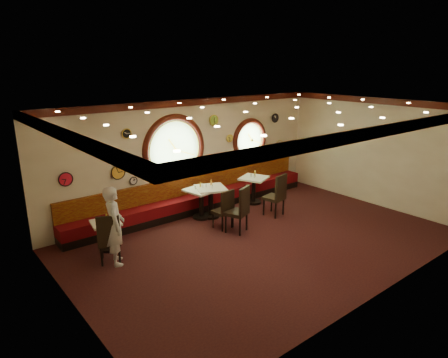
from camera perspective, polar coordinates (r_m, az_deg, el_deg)
floor at (r=9.83m, az=5.68°, el=-8.84°), size 9.00×6.00×0.00m
ceiling at (r=8.96m, az=6.26°, el=10.03°), size 9.00×6.00×0.02m
wall_back at (r=11.52m, az=-4.55°, el=3.39°), size 9.00×0.02×3.20m
wall_front at (r=7.55m, az=22.14°, el=-4.81°), size 9.00×0.02×3.20m
wall_left at (r=7.04m, az=-21.38°, el=-6.23°), size 0.02×6.00×3.20m
wall_right at (r=12.75m, az=20.59°, el=3.65°), size 0.02×6.00×3.20m
molding_back at (r=11.24m, az=-4.58°, el=10.87°), size 9.00×0.10×0.18m
molding_front at (r=7.20m, az=23.08°, el=6.60°), size 9.00×0.10×0.18m
molding_left at (r=6.66m, az=-22.31°, el=5.98°), size 0.10×6.00×0.18m
molding_right at (r=12.50m, az=21.16°, el=10.39°), size 0.10×6.00×0.18m
banquette_base at (r=11.73m, az=-3.61°, el=-4.01°), size 8.00×0.55×0.20m
banquette_seat at (r=11.64m, az=-3.64°, el=-2.85°), size 8.00×0.55×0.30m
banquette_back at (r=11.69m, az=-4.29°, el=-0.72°), size 8.00×0.10×0.55m
porthole_left_glass at (r=11.15m, az=-7.12°, el=4.19°), size 1.66×0.02×1.66m
porthole_left_frame at (r=11.14m, az=-7.08°, el=4.18°), size 1.98×0.18×1.98m
porthole_left_ring at (r=11.11m, az=-7.00°, el=4.16°), size 1.61×0.03×1.61m
porthole_right_glass at (r=12.81m, az=3.64°, el=5.63°), size 1.10×0.02×1.10m
porthole_right_frame at (r=12.80m, az=3.68°, el=5.62°), size 1.38×0.18×1.38m
porthole_right_ring at (r=12.78m, az=3.77°, el=5.60°), size 1.09×0.03×1.09m
wall_clock_0 at (r=13.45m, az=7.30°, el=8.63°), size 0.28×0.03×0.28m
wall_clock_1 at (r=10.44m, az=-14.90°, el=0.95°), size 0.36×0.03×0.36m
wall_clock_2 at (r=11.75m, az=-1.49°, el=8.40°), size 0.30×0.03×0.30m
wall_clock_3 at (r=10.68m, az=-12.83°, el=-0.24°), size 0.20×0.03×0.20m
wall_clock_4 at (r=10.36m, az=-13.76°, el=6.31°), size 0.24×0.03×0.24m
wall_clock_5 at (r=9.94m, az=-19.99°, el=4.80°), size 0.26×0.03×0.26m
wall_clock_6 at (r=12.07m, az=-1.06°, el=2.08°), size 0.24×0.03×0.24m
wall_clock_7 at (r=13.78m, az=7.89°, el=4.79°), size 0.34×0.03×0.34m
wall_clock_8 at (r=12.21m, az=0.79°, el=5.85°), size 0.22×0.03×0.22m
wall_clock_9 at (r=10.00m, az=-21.71°, el=-0.03°), size 0.32×0.03×0.32m
table_a at (r=9.59m, az=-16.43°, el=-7.29°), size 0.72×0.72×0.69m
table_b at (r=11.01m, az=-3.27°, el=-3.00°), size 0.87×0.87×0.84m
table_c at (r=11.07m, az=-1.90°, el=-2.78°), size 1.02×1.02×0.87m
table_d at (r=12.20m, az=4.26°, el=-1.12°), size 0.99×0.99×0.83m
chair_a at (r=8.86m, az=-16.10°, el=-7.80°), size 0.62×0.62×0.70m
chair_b at (r=10.26m, az=0.15°, el=-4.01°), size 0.48×0.48×0.65m
chair_c at (r=10.03m, az=2.35°, el=-3.94°), size 0.67×0.67×0.75m
chair_d at (r=11.20m, az=7.63°, el=-1.90°), size 0.60×0.60×0.75m
condiment_a_salt at (r=9.49m, az=-16.99°, el=-5.59°), size 0.04×0.04×0.10m
condiment_b_salt at (r=10.89m, az=-4.13°, el=-1.24°), size 0.03×0.03×0.10m
condiment_c_salt at (r=10.97m, az=-2.57°, el=-0.94°), size 0.03×0.03×0.09m
condiment_d_salt at (r=12.14m, az=3.89°, el=0.56°), size 0.04×0.04×0.10m
condiment_a_pepper at (r=9.45m, az=-16.52°, el=-5.69°), size 0.03×0.03×0.09m
condiment_b_pepper at (r=10.95m, az=-3.06°, el=-1.09°), size 0.04×0.04×0.11m
condiment_c_pepper at (r=10.86m, az=-1.71°, el=-1.08°), size 0.04×0.04×0.11m
condiment_d_pepper at (r=12.05m, az=4.40°, el=0.41°), size 0.03×0.03×0.10m
condiment_a_bottle at (r=9.53m, az=-16.40°, el=-5.28°), size 0.05×0.05×0.16m
condiment_b_bottle at (r=11.01m, az=-3.40°, el=-0.84°), size 0.05×0.05×0.16m
condiment_c_bottle at (r=11.14m, az=-1.84°, el=-0.45°), size 0.06×0.06×0.18m
condiment_d_bottle at (r=12.16m, az=4.44°, el=0.75°), size 0.05×0.05×0.17m
waiter at (r=8.77m, az=-15.35°, el=-6.43°), size 0.58×0.72×1.72m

